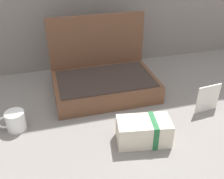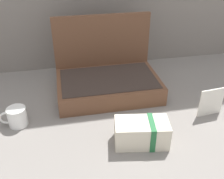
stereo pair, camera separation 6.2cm
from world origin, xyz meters
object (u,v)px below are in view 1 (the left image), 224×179
(cream_toiletry_bag, at_px, (144,131))
(info_card_left, at_px, (208,98))
(coffee_mug, at_px, (15,121))
(open_suitcase, at_px, (103,77))

(cream_toiletry_bag, xyz_separation_m, info_card_left, (0.34, 0.11, 0.02))
(coffee_mug, height_order, info_card_left, info_card_left)
(open_suitcase, distance_m, info_card_left, 0.50)
(open_suitcase, xyz_separation_m, cream_toiletry_bag, (0.06, -0.41, -0.03))
(open_suitcase, relative_size, coffee_mug, 4.38)
(coffee_mug, xyz_separation_m, info_card_left, (0.82, -0.09, 0.02))
(cream_toiletry_bag, bearing_deg, open_suitcase, 98.44)
(open_suitcase, distance_m, coffee_mug, 0.46)
(open_suitcase, bearing_deg, coffee_mug, -154.63)
(coffee_mug, bearing_deg, cream_toiletry_bag, -23.58)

